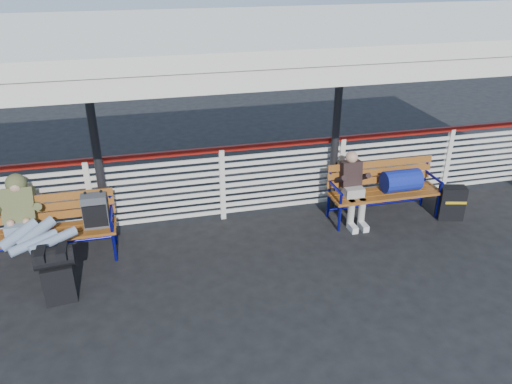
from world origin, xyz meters
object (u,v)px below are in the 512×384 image
object	(u,v)px
companion_person	(353,187)
traveler_man	(31,229)
luggage_stack	(57,272)
bench_right	(392,183)
bench_left	(64,219)
suitcase_side	(451,203)

from	to	relation	value
companion_person	traveler_man	bearing A→B (deg)	-175.92
luggage_stack	bench_right	distance (m)	5.10
bench_left	companion_person	size ratio (longest dim) A/B	1.57
luggage_stack	bench_left	size ratio (longest dim) A/B	0.43
luggage_stack	traveler_man	world-z (taller)	traveler_man
luggage_stack	bench_right	size ratio (longest dim) A/B	0.43
bench_left	suitcase_side	world-z (taller)	bench_left
luggage_stack	companion_person	distance (m)	4.44
luggage_stack	bench_left	distance (m)	1.05
traveler_man	suitcase_side	size ratio (longest dim) A/B	2.94
companion_person	bench_left	bearing A→B (deg)	179.85
traveler_man	companion_person	distance (m)	4.67
luggage_stack	companion_person	size ratio (longest dim) A/B	0.67
luggage_stack	bench_right	bearing A→B (deg)	5.78
bench_left	bench_right	world-z (taller)	bench_left
bench_right	companion_person	bearing A→B (deg)	-179.59
luggage_stack	suitcase_side	world-z (taller)	luggage_stack
bench_right	suitcase_side	size ratio (longest dim) A/B	3.23
bench_left	traveler_man	xyz separation A→B (m)	(-0.36, -0.34, 0.08)
luggage_stack	companion_person	xyz separation A→B (m)	(4.31, 1.02, 0.18)
luggage_stack	suitcase_side	bearing A→B (deg)	1.16
bench_right	suitcase_side	world-z (taller)	bench_right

